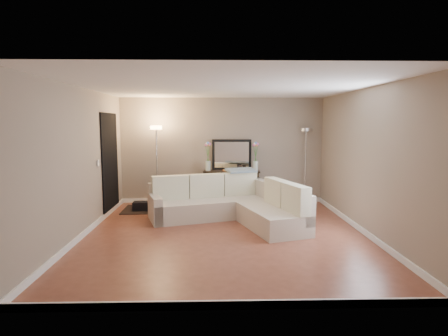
{
  "coord_description": "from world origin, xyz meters",
  "views": [
    {
      "loc": [
        -0.2,
        -6.53,
        1.99
      ],
      "look_at": [
        0.0,
        0.8,
        1.1
      ],
      "focal_mm": 30.0,
      "sensor_mm": 36.0,
      "label": 1
    }
  ],
  "objects_px": {
    "console_table": "(228,185)",
    "floor_lamp_unlit": "(306,150)",
    "floor_lamp_lit": "(157,150)",
    "sectional_sofa": "(232,204)"
  },
  "relations": [
    {
      "from": "console_table",
      "to": "floor_lamp_lit",
      "type": "relative_size",
      "value": 0.72
    },
    {
      "from": "floor_lamp_unlit",
      "to": "floor_lamp_lit",
      "type": "bearing_deg",
      "value": -176.28
    },
    {
      "from": "sectional_sofa",
      "to": "floor_lamp_unlit",
      "type": "distance_m",
      "value": 2.65
    },
    {
      "from": "console_table",
      "to": "floor_lamp_unlit",
      "type": "xyz_separation_m",
      "value": [
        1.91,
        0.11,
        0.85
      ]
    },
    {
      "from": "floor_lamp_lit",
      "to": "floor_lamp_unlit",
      "type": "height_order",
      "value": "floor_lamp_lit"
    },
    {
      "from": "console_table",
      "to": "floor_lamp_unlit",
      "type": "distance_m",
      "value": 2.09
    },
    {
      "from": "console_table",
      "to": "floor_lamp_lit",
      "type": "bearing_deg",
      "value": -175.67
    },
    {
      "from": "console_table",
      "to": "floor_lamp_unlit",
      "type": "height_order",
      "value": "floor_lamp_unlit"
    },
    {
      "from": "sectional_sofa",
      "to": "floor_lamp_unlit",
      "type": "bearing_deg",
      "value": 39.98
    },
    {
      "from": "console_table",
      "to": "floor_lamp_lit",
      "type": "height_order",
      "value": "floor_lamp_lit"
    }
  ]
}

